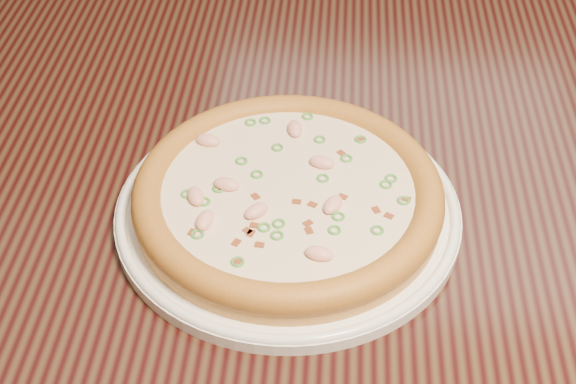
{
  "coord_description": "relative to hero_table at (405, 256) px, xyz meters",
  "views": [
    {
      "loc": [
        -0.33,
        -0.67,
        1.27
      ],
      "look_at": [
        -0.37,
        -0.14,
        0.78
      ],
      "focal_mm": 50.0,
      "sensor_mm": 36.0,
      "label": 1
    }
  ],
  "objects": [
    {
      "name": "plate",
      "position": [
        -0.12,
        -0.05,
        0.11
      ],
      "size": [
        0.32,
        0.32,
        0.02
      ],
      "color": "white",
      "rests_on": "hero_table"
    },
    {
      "name": "hero_table",
      "position": [
        0.0,
        0.0,
        0.0
      ],
      "size": [
        1.2,
        0.8,
        0.75
      ],
      "color": "black",
      "rests_on": "ground"
    },
    {
      "name": "pizza",
      "position": [
        -0.12,
        -0.05,
        0.13
      ],
      "size": [
        0.28,
        0.28,
        0.03
      ],
      "color": "gold",
      "rests_on": "plate"
    }
  ]
}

